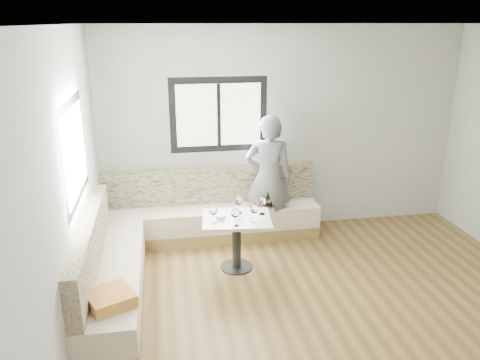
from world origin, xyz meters
name	(u,v)px	position (x,y,z in m)	size (l,w,h in m)	color
room	(346,189)	(-0.08, 0.08, 1.41)	(5.01, 5.01, 2.81)	brown
banquette	(173,237)	(-1.59, 1.62, 0.33)	(2.90, 2.80, 0.95)	olive
table	(237,231)	(-0.85, 1.35, 0.49)	(0.86, 0.71, 0.65)	black
person	(269,178)	(-0.29, 2.14, 0.85)	(0.62, 0.41, 1.71)	#5C5E64
olive_ramekin	(220,217)	(-1.04, 1.36, 0.67)	(0.11, 0.11, 0.04)	white
wine_glass_a	(213,211)	(-1.14, 1.25, 0.80)	(0.10, 0.10, 0.21)	white
wine_glass_b	(235,214)	(-0.90, 1.13, 0.80)	(0.10, 0.10, 0.21)	white
wine_glass_c	(254,209)	(-0.67, 1.21, 0.80)	(0.10, 0.10, 0.21)	white
wine_glass_d	(239,201)	(-0.80, 1.49, 0.80)	(0.10, 0.10, 0.21)	white
wine_glass_e	(262,202)	(-0.54, 1.41, 0.80)	(0.10, 0.10, 0.21)	white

